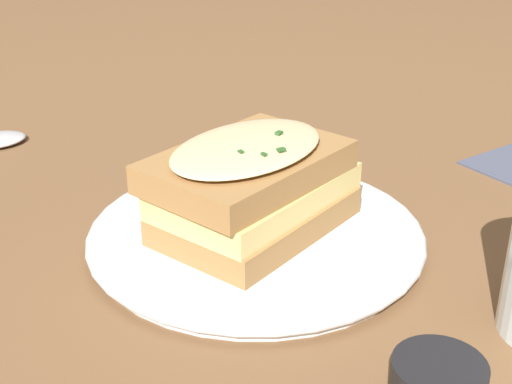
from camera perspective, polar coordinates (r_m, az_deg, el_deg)
name	(u,v)px	position (r m, az deg, el deg)	size (l,w,h in m)	color
ground_plane	(232,243)	(0.55, -1.97, -4.12)	(2.40, 2.40, 0.00)	brown
dinner_plate	(256,235)	(0.54, 0.00, -3.44)	(0.25, 0.25, 0.01)	white
sandwich	(252,187)	(0.52, -0.29, 0.44)	(0.12, 0.17, 0.07)	#A37542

